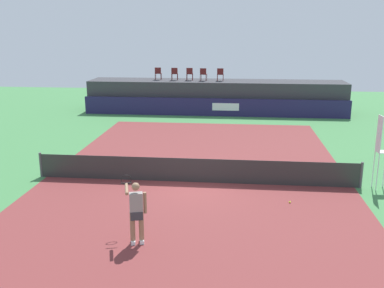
% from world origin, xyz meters
% --- Properties ---
extents(ground_plane, '(48.00, 48.00, 0.00)m').
position_xyz_m(ground_plane, '(0.00, 3.00, 0.00)').
color(ground_plane, '#3D7A42').
extents(court_inner, '(12.00, 22.00, 0.00)m').
position_xyz_m(court_inner, '(0.00, 0.00, 0.00)').
color(court_inner, maroon).
rests_on(court_inner, ground).
extents(sponsor_wall, '(18.00, 0.22, 1.20)m').
position_xyz_m(sponsor_wall, '(0.00, 13.50, 0.60)').
color(sponsor_wall, '#231E4C').
rests_on(sponsor_wall, ground).
extents(spectator_platform, '(18.00, 2.80, 2.20)m').
position_xyz_m(spectator_platform, '(0.00, 15.30, 1.10)').
color(spectator_platform, '#38383D').
rests_on(spectator_platform, ground).
extents(spectator_chair_far_left, '(0.47, 0.47, 0.89)m').
position_xyz_m(spectator_chair_far_left, '(-4.17, 15.39, 2.69)').
color(spectator_chair_far_left, '#561919').
rests_on(spectator_chair_far_left, spectator_platform).
extents(spectator_chair_left, '(0.47, 0.47, 0.89)m').
position_xyz_m(spectator_chair_left, '(-2.96, 15.26, 2.69)').
color(spectator_chair_left, '#561919').
rests_on(spectator_chair_left, spectator_platform).
extents(spectator_chair_center, '(0.45, 0.45, 0.89)m').
position_xyz_m(spectator_chair_center, '(-1.88, 15.29, 2.69)').
color(spectator_chair_center, '#561919').
rests_on(spectator_chair_center, spectator_platform).
extents(spectator_chair_right, '(0.48, 0.48, 0.89)m').
position_xyz_m(spectator_chair_right, '(-0.89, 15.10, 2.69)').
color(spectator_chair_right, '#561919').
rests_on(spectator_chair_right, spectator_platform).
extents(spectator_chair_far_right, '(0.44, 0.44, 0.89)m').
position_xyz_m(spectator_chair_far_right, '(0.30, 15.15, 2.69)').
color(spectator_chair_far_right, '#561919').
rests_on(spectator_chair_far_right, spectator_platform).
extents(umpire_chair, '(0.47, 0.47, 2.76)m').
position_xyz_m(umpire_chair, '(6.78, -0.01, 1.59)').
color(umpire_chair, white).
rests_on(umpire_chair, ground).
extents(tennis_net, '(12.40, 0.02, 0.95)m').
position_xyz_m(tennis_net, '(0.00, 0.00, 0.47)').
color(tennis_net, '#2D2D2D').
rests_on(tennis_net, ground).
extents(net_post_near, '(0.10, 0.10, 1.00)m').
position_xyz_m(net_post_near, '(-6.20, 0.00, 0.50)').
color(net_post_near, '#4C4C51').
rests_on(net_post_near, ground).
extents(net_post_far, '(0.10, 0.10, 1.00)m').
position_xyz_m(net_post_far, '(6.20, 0.00, 0.50)').
color(net_post_far, '#4C4C51').
rests_on(net_post_far, ground).
extents(tennis_player, '(0.91, 1.11, 1.77)m').
position_xyz_m(tennis_player, '(-1.12, -5.16, 0.96)').
color(tennis_player, white).
rests_on(tennis_player, court_inner).
extents(tennis_ball, '(0.07, 0.07, 0.07)m').
position_xyz_m(tennis_ball, '(3.42, -1.79, 0.04)').
color(tennis_ball, '#D8EA33').
rests_on(tennis_ball, court_inner).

